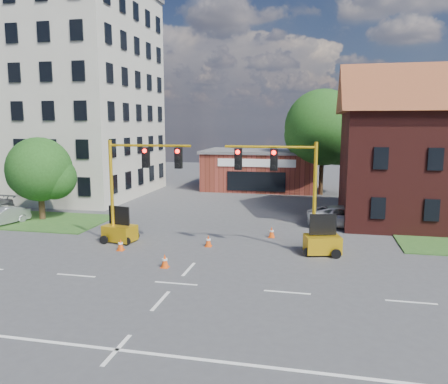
# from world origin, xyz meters

# --- Properties ---
(ground) EXTENTS (120.00, 120.00, 0.00)m
(ground) POSITION_xyz_m (0.00, 0.00, 0.00)
(ground) COLOR #444446
(ground) RESTS_ON ground
(lane_markings) EXTENTS (60.00, 36.00, 0.01)m
(lane_markings) POSITION_xyz_m (0.00, -3.00, 0.01)
(lane_markings) COLOR white
(lane_markings) RESTS_ON ground
(office_block) EXTENTS (18.40, 15.40, 20.60)m
(office_block) POSITION_xyz_m (-20.00, 21.90, 10.31)
(office_block) COLOR #BAB5A3
(office_block) RESTS_ON ground
(brick_shop) EXTENTS (12.40, 8.40, 4.30)m
(brick_shop) POSITION_xyz_m (0.00, 29.98, 2.16)
(brick_shop) COLOR maroon
(brick_shop) RESTS_ON ground
(tree_large) EXTENTS (7.97, 7.59, 10.57)m
(tree_large) POSITION_xyz_m (6.89, 27.08, 6.49)
(tree_large) COLOR #361F13
(tree_large) RESTS_ON ground
(tree_nw_front) EXTENTS (4.97, 4.73, 6.19)m
(tree_nw_front) POSITION_xyz_m (-13.76, 10.58, 3.66)
(tree_nw_front) COLOR #361F13
(tree_nw_front) RESTS_ON ground
(signal_mast_west) EXTENTS (5.30, 0.60, 6.20)m
(signal_mast_west) POSITION_xyz_m (-4.36, 6.00, 3.92)
(signal_mast_west) COLOR #999994
(signal_mast_west) RESTS_ON ground
(signal_mast_east) EXTENTS (5.30, 0.60, 6.20)m
(signal_mast_east) POSITION_xyz_m (4.36, 6.00, 3.92)
(signal_mast_east) COLOR #999994
(signal_mast_east) RESTS_ON ground
(trailer_west) EXTENTS (2.08, 1.61, 2.12)m
(trailer_west) POSITION_xyz_m (-5.58, 6.01, 0.66)
(trailer_west) COLOR gold
(trailer_west) RESTS_ON ground
(trailer_east) EXTENTS (2.15, 1.70, 2.16)m
(trailer_east) POSITION_xyz_m (6.50, 5.99, 0.68)
(trailer_east) COLOR gold
(trailer_east) RESTS_ON ground
(cone_a) EXTENTS (0.40, 0.40, 0.70)m
(cone_a) POSITION_xyz_m (-1.25, 2.00, 0.34)
(cone_a) COLOR #F14D0C
(cone_a) RESTS_ON ground
(cone_b) EXTENTS (0.40, 0.40, 0.70)m
(cone_b) POSITION_xyz_m (-4.74, 4.31, 0.34)
(cone_b) COLOR #F14D0C
(cone_b) RESTS_ON ground
(cone_c) EXTENTS (0.40, 0.40, 0.70)m
(cone_c) POSITION_xyz_m (-0.04, 6.15, 0.34)
(cone_c) COLOR #F14D0C
(cone_c) RESTS_ON ground
(cone_d) EXTENTS (0.40, 0.40, 0.70)m
(cone_d) POSITION_xyz_m (3.39, 9.00, 0.34)
(cone_d) COLOR #F14D0C
(cone_d) RESTS_ON ground
(pickup_white) EXTENTS (5.31, 2.53, 1.46)m
(pickup_white) POSITION_xyz_m (8.09, 12.99, 0.73)
(pickup_white) COLOR silver
(pickup_white) RESTS_ON ground
(sedan_silver_front) EXTENTS (2.35, 4.15, 1.30)m
(sedan_silver_front) POSITION_xyz_m (-15.72, 8.30, 0.65)
(sedan_silver_front) COLOR #96989D
(sedan_silver_front) RESTS_ON ground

